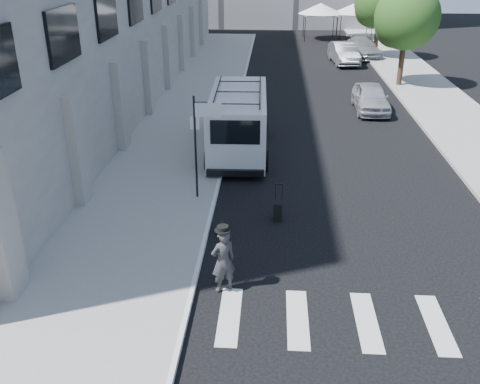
# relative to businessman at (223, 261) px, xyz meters

# --- Properties ---
(ground) EXTENTS (120.00, 120.00, 0.00)m
(ground) POSITION_rel_businessman_xyz_m (1.23, 1.96, -0.86)
(ground) COLOR black
(ground) RESTS_ON ground
(sidewalk_left) EXTENTS (4.50, 48.00, 0.15)m
(sidewalk_left) POSITION_rel_businessman_xyz_m (-3.02, 17.96, -0.79)
(sidewalk_left) COLOR gray
(sidewalk_left) RESTS_ON ground
(sidewalk_right) EXTENTS (4.00, 56.00, 0.15)m
(sidewalk_right) POSITION_rel_businessman_xyz_m (10.23, 21.96, -0.79)
(sidewalk_right) COLOR gray
(sidewalk_right) RESTS_ON ground
(sign_pole) EXTENTS (1.03, 0.07, 3.50)m
(sign_pole) POSITION_rel_businessman_xyz_m (-1.13, 5.16, 1.79)
(sign_pole) COLOR black
(sign_pole) RESTS_ON sidewalk_left
(tree_near) EXTENTS (3.80, 3.83, 6.03)m
(tree_near) POSITION_rel_businessman_xyz_m (8.73, 22.11, 3.11)
(tree_near) COLOR black
(tree_near) RESTS_ON ground
(tree_far) EXTENTS (3.80, 3.83, 6.03)m
(tree_far) POSITION_rel_businessman_xyz_m (8.73, 31.11, 3.11)
(tree_far) COLOR black
(tree_far) RESTS_ON ground
(tent_left) EXTENTS (4.00, 4.00, 3.20)m
(tent_left) POSITION_rel_businessman_xyz_m (5.23, 39.96, 1.85)
(tent_left) COLOR black
(tent_left) RESTS_ON ground
(tent_right) EXTENTS (4.00, 4.00, 3.20)m
(tent_right) POSITION_rel_businessman_xyz_m (8.43, 40.46, 1.85)
(tent_right) COLOR black
(tent_right) RESTS_ON ground
(businessman) EXTENTS (0.75, 0.66, 1.72)m
(businessman) POSITION_rel_businessman_xyz_m (0.00, 0.00, 0.00)
(businessman) COLOR #353537
(businessman) RESTS_ON ground
(briefcase) EXTENTS (0.14, 0.45, 0.34)m
(briefcase) POSITION_rel_businessman_xyz_m (-0.32, 2.89, -0.69)
(briefcase) COLOR black
(briefcase) RESTS_ON ground
(suitcase) EXTENTS (0.29, 0.43, 1.15)m
(suitcase) POSITION_rel_businessman_xyz_m (1.37, 3.95, -0.56)
(suitcase) COLOR black
(suitcase) RESTS_ON ground
(cargo_van) EXTENTS (2.56, 6.87, 2.54)m
(cargo_van) POSITION_rel_businessman_xyz_m (-0.27, 10.13, 0.45)
(cargo_van) COLOR silver
(cargo_van) RESTS_ON ground
(parked_car_a) EXTENTS (1.69, 4.16, 1.41)m
(parked_car_a) POSITION_rel_businessman_xyz_m (6.23, 16.56, -0.15)
(parked_car_a) COLOR #ABADB3
(parked_car_a) RESTS_ON ground
(parked_car_b) EXTENTS (2.03, 4.70, 1.50)m
(parked_car_b) POSITION_rel_businessman_xyz_m (6.23, 28.93, -0.11)
(parked_car_b) COLOR slate
(parked_car_b) RESTS_ON ground
(parked_car_c) EXTENTS (2.54, 5.15, 1.44)m
(parked_car_c) POSITION_rel_businessman_xyz_m (8.03, 31.62, -0.14)
(parked_car_c) COLOR gray
(parked_car_c) RESTS_ON ground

